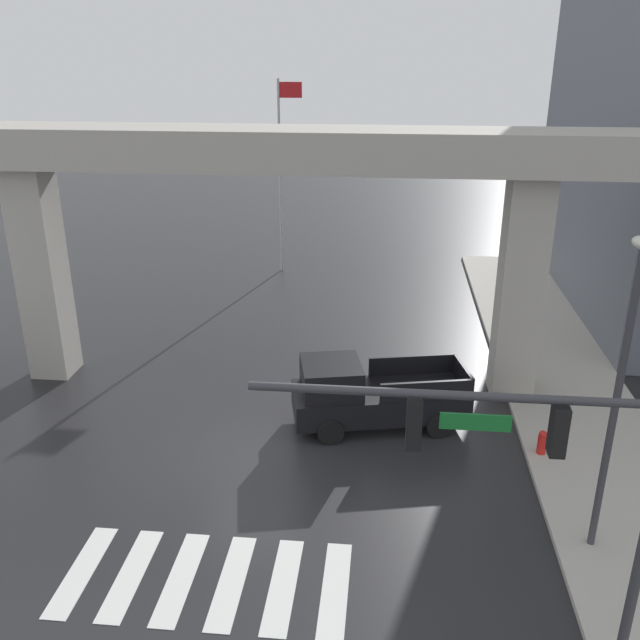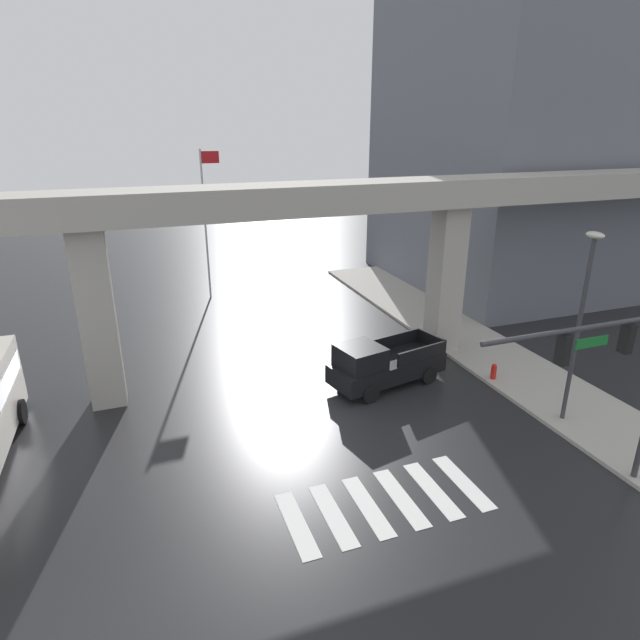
# 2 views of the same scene
# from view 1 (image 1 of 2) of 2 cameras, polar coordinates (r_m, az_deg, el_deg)

# --- Properties ---
(ground_plane) EXTENTS (120.00, 120.00, 0.00)m
(ground_plane) POSITION_cam_1_polar(r_m,az_deg,el_deg) (19.40, -5.89, -11.29)
(ground_plane) COLOR #232326
(crosswalk_stripes) EXTENTS (6.05, 2.80, 0.01)m
(crosswalk_stripes) POSITION_cam_1_polar(r_m,az_deg,el_deg) (15.79, -9.43, -20.50)
(crosswalk_stripes) COLOR silver
(crosswalk_stripes) RESTS_ON ground
(elevated_overpass) EXTENTS (59.28, 2.32, 8.33)m
(elevated_overpass) POSITION_cam_1_polar(r_m,az_deg,el_deg) (21.11, -4.14, 12.59)
(elevated_overpass) COLOR #ADA89E
(elevated_overpass) RESTS_ON ground
(sidewalk_east) EXTENTS (4.00, 36.00, 0.15)m
(sidewalk_east) POSITION_cam_1_polar(r_m,az_deg,el_deg) (21.59, 21.40, -8.92)
(sidewalk_east) COLOR #ADA89E
(sidewalk_east) RESTS_ON ground
(pickup_truck) EXTENTS (5.39, 2.94, 2.08)m
(pickup_truck) POSITION_cam_1_polar(r_m,az_deg,el_deg) (20.40, 4.15, -6.23)
(pickup_truck) COLOR black
(pickup_truck) RESTS_ON ground
(traffic_signal_mast) EXTENTS (6.49, 0.32, 6.20)m
(traffic_signal_mast) POSITION_cam_1_polar(r_m,az_deg,el_deg) (11.59, 18.28, -11.59)
(traffic_signal_mast) COLOR #38383D
(traffic_signal_mast) RESTS_ON ground
(street_lamp_near_corner) EXTENTS (0.44, 0.70, 7.24)m
(street_lamp_near_corner) POSITION_cam_1_polar(r_m,az_deg,el_deg) (15.14, 23.83, -3.53)
(street_lamp_near_corner) COLOR #38383D
(street_lamp_near_corner) RESTS_ON ground
(fire_hydrant) EXTENTS (0.24, 0.24, 0.85)m
(fire_hydrant) POSITION_cam_1_polar(r_m,az_deg,el_deg) (20.01, 17.93, -9.78)
(fire_hydrant) COLOR red
(fire_hydrant) RESTS_ON ground
(flagpole) EXTENTS (1.16, 0.12, 9.19)m
(flagpole) POSITION_cam_1_polar(r_m,az_deg,el_deg) (33.69, -3.18, 12.90)
(flagpole) COLOR silver
(flagpole) RESTS_ON ground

